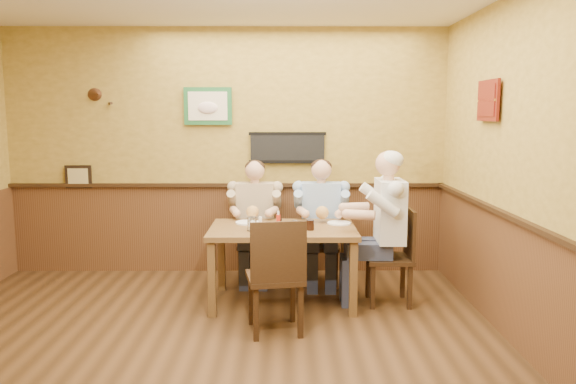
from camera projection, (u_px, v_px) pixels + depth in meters
name	position (u px, v px, depth m)	size (l,w,h in m)	color
room	(212.00, 134.00, 4.09)	(5.02, 5.03, 2.81)	#34200F
dining_table	(283.00, 237.00, 5.41)	(1.40, 0.90, 0.75)	brown
chair_back_left	(256.00, 243.00, 6.19)	(0.39, 0.39, 0.84)	#322010
chair_back_right	(321.00, 245.00, 6.09)	(0.39, 0.39, 0.85)	#322010
chair_right_end	(389.00, 256.00, 5.42)	(0.43, 0.43, 0.94)	#322010
chair_near_side	(275.00, 275.00, 4.71)	(0.45, 0.45, 0.99)	#322010
diner_tan_shirt	(255.00, 227.00, 6.16)	(0.55, 0.55, 1.20)	tan
diner_blue_polo	(321.00, 228.00, 6.06)	(0.56, 0.56, 1.22)	#8DABD3
diner_white_elder	(389.00, 236.00, 5.39)	(0.62, 0.62, 1.34)	silver
water_glass_left	(252.00, 224.00, 5.23)	(0.09, 0.09, 0.13)	silver
water_glass_mid	(294.00, 228.00, 5.09)	(0.08, 0.08, 0.12)	white
cola_tumbler	(310.00, 225.00, 5.26)	(0.07, 0.07, 0.10)	black
hot_sauce_bottle	(278.00, 221.00, 5.26)	(0.04, 0.04, 0.16)	red
salt_shaker	(260.00, 221.00, 5.48)	(0.03, 0.03, 0.09)	white
pepper_shaker	(280.00, 224.00, 5.30)	(0.04, 0.04, 0.10)	black
plate_far_left	(248.00, 223.00, 5.59)	(0.24, 0.24, 0.02)	white
plate_far_right	(339.00, 223.00, 5.57)	(0.23, 0.23, 0.02)	white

